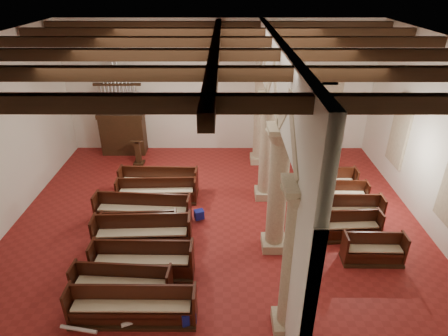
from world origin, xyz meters
TOP-DOWN VIEW (x-y plane):
  - floor at (0.00, 0.00)m, footprint 14.00×14.00m
  - ceiling at (0.00, 0.00)m, footprint 14.00×14.00m
  - wall_back at (0.00, 6.00)m, footprint 14.00×0.02m
  - wall_front at (0.00, -6.00)m, footprint 14.00×0.02m
  - wall_right at (7.00, 0.00)m, footprint 0.02×12.00m
  - ceiling_beams at (0.00, 0.00)m, footprint 13.80×11.80m
  - arcade at (1.80, 0.00)m, footprint 0.90×11.90m
  - window_right_b at (6.98, 2.50)m, footprint 0.03×1.00m
  - window_back at (5.00, 5.98)m, footprint 1.00×0.03m
  - pipe_organ at (-4.50, 5.50)m, footprint 2.10×0.85m
  - lectern at (-3.61, 4.27)m, footprint 0.51×0.52m
  - dossal_curtain at (3.50, 5.92)m, footprint 1.80×0.07m
  - processional_banner at (3.96, 5.22)m, footprint 0.51×0.65m
  - hymnal_box_a at (-0.63, -4.42)m, footprint 0.42×0.38m
  - hymnal_box_b at (-1.35, -2.41)m, footprint 0.44×0.40m
  - hymnal_box_c at (-0.62, -0.08)m, footprint 0.38×0.35m
  - tube_heater_a at (-3.21, -4.71)m, footprint 0.93×0.26m
  - tube_heater_b at (-1.71, -4.39)m, footprint 1.06×0.53m
  - nave_pew_0 at (-1.99, -4.30)m, footprint 3.12×0.69m
  - nave_pew_1 at (-2.43, -3.51)m, footprint 2.64×0.81m
  - nave_pew_2 at (-2.03, -2.72)m, footprint 2.85×0.76m
  - nave_pew_3 at (-2.26, -1.52)m, footprint 3.01×0.89m
  - nave_pew_4 at (-2.47, -1.09)m, footprint 2.45×0.80m
  - nave_pew_5 at (-2.53, -0.18)m, footprint 3.30×0.93m
  - nave_pew_6 at (-2.27, 1.11)m, footprint 2.97×0.74m
  - nave_pew_7 at (-2.29, 1.76)m, footprint 3.02×0.82m
  - aisle_pew_0 at (4.65, -2.14)m, footprint 1.79×0.67m
  - aisle_pew_1 at (4.31, -1.01)m, footprint 1.93×0.75m
  - aisle_pew_2 at (4.63, -0.25)m, footprint 1.89×0.71m
  - aisle_pew_3 at (4.64, 0.94)m, footprint 1.70×0.69m
  - aisle_pew_4 at (4.42, 1.78)m, footprint 1.80×0.71m

SIDE VIEW (x-z plane):
  - floor at x=0.00m, z-range 0.00..0.00m
  - tube_heater_a at x=-3.21m, z-range 0.11..0.21m
  - tube_heater_b at x=-1.71m, z-range 0.10..0.22m
  - hymnal_box_c at x=-0.62m, z-range 0.10..0.41m
  - hymnal_box_a at x=-0.63m, z-range 0.10..0.44m
  - hymnal_box_b at x=-1.35m, z-range 0.10..0.46m
  - nave_pew_6 at x=-2.27m, z-range -0.16..0.79m
  - nave_pew_4 at x=-2.47m, z-range -0.16..0.79m
  - nave_pew_1 at x=-2.43m, z-range -0.16..0.81m
  - aisle_pew_3 at x=4.64m, z-range -0.15..0.80m
  - aisle_pew_0 at x=4.65m, z-range -0.16..0.80m
  - aisle_pew_1 at x=4.31m, z-range -0.16..0.81m
  - nave_pew_0 at x=-1.99m, z-range -0.17..0.84m
  - nave_pew_5 at x=-2.53m, z-range -0.18..0.89m
  - nave_pew_7 at x=-2.29m, z-range -0.18..0.89m
  - aisle_pew_4 at x=4.42m, z-range -0.17..0.88m
  - aisle_pew_2 at x=4.63m, z-range -0.17..0.89m
  - nave_pew_2 at x=-2.03m, z-range -0.18..0.91m
  - nave_pew_3 at x=-2.26m, z-range -0.19..0.95m
  - lectern at x=-3.61m, z-range -0.11..1.13m
  - processional_banner at x=3.96m, z-range -0.39..1.99m
  - dossal_curtain at x=3.50m, z-range 0.08..2.25m
  - pipe_organ at x=-4.50m, z-range -0.83..3.57m
  - window_right_b at x=6.98m, z-range 1.10..3.30m
  - window_back at x=5.00m, z-range 1.10..3.30m
  - wall_back at x=0.00m, z-range 0.00..6.00m
  - wall_front at x=0.00m, z-range 0.00..6.00m
  - wall_right at x=7.00m, z-range 0.00..6.00m
  - arcade at x=1.80m, z-range 0.56..6.56m
  - ceiling_beams at x=0.00m, z-range 5.67..5.97m
  - ceiling at x=0.00m, z-range 6.00..6.00m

